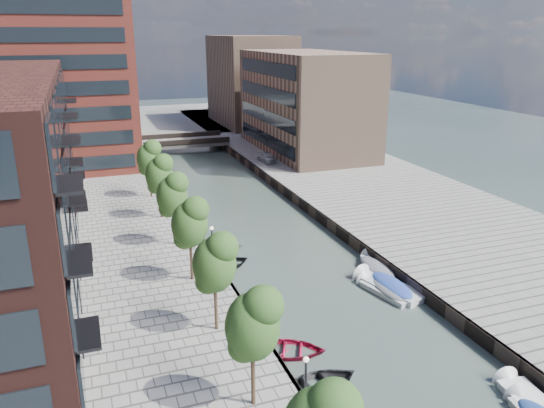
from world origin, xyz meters
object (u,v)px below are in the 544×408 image
tree_5 (159,173)px  sloop_2 (289,353)px  sloop_3 (220,251)px  motorboat_3 (386,286)px  bridge (184,142)px  motorboat_4 (376,268)px  car (267,157)px  tree_2 (214,261)px  sloop_1 (317,392)px  sloop_4 (224,268)px  tree_4 (172,193)px  motorboat_2 (529,402)px  tree_1 (252,322)px  tree_6 (149,157)px  motorboat_1 (383,290)px  tree_3 (189,221)px

tree_5 → sloop_2: tree_5 is taller
sloop_3 → motorboat_3: (9.46, -10.76, 0.22)m
motorboat_3 → sloop_2: bearing=-151.8°
bridge → tree_5: bearing=-104.4°
motorboat_4 → car: size_ratio=1.45×
tree_2 → sloop_2: 6.85m
tree_5 → motorboat_4: size_ratio=1.07×
sloop_1 → motorboat_4: 15.75m
motorboat_4 → sloop_4: bearing=157.9°
tree_4 → motorboat_2: (13.22, -24.49, -5.22)m
motorboat_3 → sloop_1: bearing=-136.9°
tree_1 → tree_6: same height
sloop_3 → motorboat_3: 14.33m
tree_5 → motorboat_2: tree_5 is taller
tree_1 → tree_6: (0.00, 35.00, 0.00)m
tree_6 → sloop_1: (3.69, -34.14, -5.31)m
bridge → tree_6: tree_6 is taller
tree_1 → sloop_2: 7.90m
sloop_3 → sloop_2: bearing=178.9°
sloop_4 → motorboat_2: bearing=-166.9°
tree_4 → sloop_2: bearing=-77.6°
tree_6 → tree_2: bearing=-90.0°
tree_1 → motorboat_1: bearing=36.3°
tree_1 → tree_5: bearing=90.0°
tree_2 → motorboat_2: size_ratio=1.23×
tree_5 → sloop_3: size_ratio=1.43×
motorboat_3 → tree_3: bearing=162.0°
tree_2 → tree_4: 14.00m
sloop_2 → motorboat_1: size_ratio=0.91×
motorboat_2 → motorboat_3: size_ratio=0.83×
tree_3 → motorboat_1: size_ratio=1.26×
bridge → sloop_1: size_ratio=2.61×
sloop_2 → bridge: bearing=19.4°
tree_6 → tree_1: bearing=-90.0°
motorboat_4 → sloop_3: bearing=143.1°
tree_2 → motorboat_1: tree_2 is taller
bridge → tree_3: tree_3 is taller
tree_1 → sloop_1: tree_1 is taller
bridge → motorboat_1: size_ratio=2.75×
tree_1 → sloop_3: bearing=79.8°
motorboat_2 → car: 49.42m
car → sloop_3: bearing=-123.5°
tree_4 → tree_5: 7.00m
tree_4 → motorboat_1: 18.00m
sloop_4 → tree_6: bearing=-3.2°
bridge → car: size_ratio=3.40×
tree_2 → tree_4: size_ratio=1.00×
tree_4 → motorboat_4: size_ratio=1.07×
tree_2 → sloop_1: 8.91m
sloop_1 → motorboat_3: 12.96m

